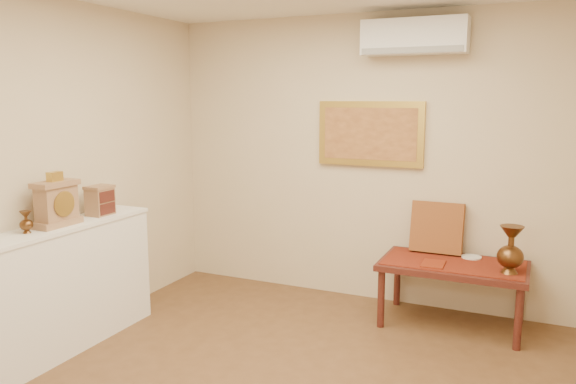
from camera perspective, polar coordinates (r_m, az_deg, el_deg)
The scene contains 14 objects.
wall_back at distance 5.35m, azimuth 8.38°, elevation 3.22°, with size 4.00×0.02×2.70m, color beige.
wall_left at distance 4.53m, azimuth -25.79°, elevation 1.24°, with size 0.02×4.50×2.70m, color beige.
brass_urn_small at distance 4.38m, azimuth -25.08°, elevation -2.46°, with size 0.09×0.09×0.21m, color brown, non-canonical shape.
table_cloth at distance 4.98m, azimuth 16.46°, elevation -6.90°, with size 1.14×0.59×0.01m, color maroon.
brass_urn_tall at distance 4.77m, azimuth 21.72°, elevation -4.98°, with size 0.21×0.21×0.46m, color brown, non-canonical shape.
plate at distance 5.16m, azimuth 18.14°, elevation -6.29°, with size 0.17×0.17×0.01m, color silver.
menu at distance 4.86m, azimuth 14.54°, elevation -7.08°, with size 0.18×0.25×0.01m, color maroon.
cushion at distance 5.20m, azimuth 14.90°, elevation -3.50°, with size 0.45×0.10×0.45m, color maroon.
display_ledge at distance 4.59m, azimuth -23.59°, elevation -9.54°, with size 0.37×2.02×0.98m.
mantel_clock at distance 4.52m, azimuth -22.43°, elevation -1.05°, with size 0.17×0.36×0.41m.
wooden_chest at distance 4.83m, azimuth -18.54°, elevation -0.80°, with size 0.16×0.21×0.24m.
low_table at distance 5.00m, azimuth 16.42°, elevation -7.66°, with size 1.20×0.70×0.55m.
painting at distance 5.31m, azimuth 8.36°, elevation 5.88°, with size 1.00×0.06×0.60m.
ac_unit at distance 5.12m, azimuth 12.72°, elevation 15.13°, with size 0.90×0.25×0.30m.
Camera 1 is at (1.46, -2.87, 1.93)m, focal length 35.00 mm.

